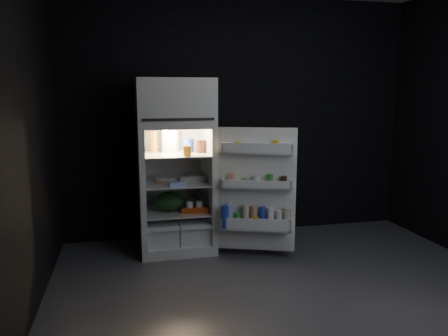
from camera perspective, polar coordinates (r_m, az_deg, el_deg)
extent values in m
cube|color=#4F4F55|center=(3.80, 8.91, -15.89)|extent=(4.00, 3.40, 0.00)
cube|color=black|center=(5.05, 2.10, 6.52)|extent=(4.00, 0.00, 2.70)
cube|color=black|center=(3.25, -25.24, 3.78)|extent=(0.00, 3.40, 2.70)
cube|color=white|center=(4.77, -6.18, -9.73)|extent=(0.76, 0.70, 0.10)
cube|color=white|center=(4.56, -10.76, -2.24)|extent=(0.05, 0.70, 1.20)
cube|color=white|center=(4.64, -1.98, -1.86)|extent=(0.05, 0.70, 1.20)
cube|color=white|center=(4.91, -6.78, -1.29)|extent=(0.66, 0.05, 1.20)
cube|color=white|center=(4.50, -6.48, 5.81)|extent=(0.76, 0.70, 0.06)
cube|color=white|center=(4.49, -6.54, 8.87)|extent=(0.76, 0.70, 0.42)
cube|color=black|center=(4.15, -5.93, 6.32)|extent=(0.68, 0.01, 0.02)
cube|color=white|center=(4.54, -10.39, -2.29)|extent=(0.01, 0.65, 1.20)
cube|color=white|center=(4.61, -2.27, -1.94)|extent=(0.01, 0.65, 1.20)
cube|color=white|center=(4.48, -6.44, 5.36)|extent=(0.66, 0.65, 0.01)
cube|color=white|center=(4.72, -6.16, -9.21)|extent=(0.66, 0.65, 0.01)
cube|color=white|center=(4.51, -6.37, 1.86)|extent=(0.65, 0.63, 0.01)
cube|color=white|center=(4.56, -6.30, -1.87)|extent=(0.65, 0.63, 0.01)
cube|color=white|center=(4.63, -6.23, -5.51)|extent=(0.65, 0.63, 0.01)
cube|color=white|center=(4.69, -8.23, -7.90)|extent=(0.32, 0.59, 0.22)
cube|color=white|center=(4.73, -4.21, -7.68)|extent=(0.32, 0.59, 0.22)
cube|color=white|center=(4.36, -7.90, -8.05)|extent=(0.32, 0.02, 0.03)
cube|color=white|center=(4.39, -3.57, -7.81)|extent=(0.32, 0.02, 0.03)
cube|color=#FFE5B2|center=(4.43, -6.36, 5.04)|extent=(0.14, 0.14, 0.02)
cube|color=white|center=(4.30, 4.31, -2.83)|extent=(0.73, 0.31, 1.22)
cube|color=white|center=(4.27, 4.29, -2.91)|extent=(0.68, 0.26, 1.18)
cube|color=white|center=(4.17, 4.33, 1.93)|extent=(0.67, 0.32, 0.02)
cube|color=white|center=(4.13, 4.31, 2.39)|extent=(0.64, 0.26, 0.10)
cube|color=white|center=(4.16, 8.88, 2.35)|extent=(0.05, 0.09, 0.10)
cube|color=white|center=(4.19, -0.18, 2.53)|extent=(0.05, 0.09, 0.10)
cube|color=white|center=(4.22, 4.26, -2.59)|extent=(0.67, 0.33, 0.02)
cube|color=white|center=(4.17, 4.24, -2.25)|extent=(0.64, 0.26, 0.09)
cube|color=white|center=(4.21, 8.76, -2.23)|extent=(0.05, 0.10, 0.09)
cube|color=white|center=(4.24, -0.19, -2.02)|extent=(0.05, 0.10, 0.09)
cube|color=white|center=(4.31, 4.18, -7.91)|extent=(0.69, 0.37, 0.02)
cube|color=white|center=(4.23, 4.14, -7.46)|extent=(0.64, 0.26, 0.13)
cube|color=white|center=(4.29, 8.63, -7.33)|extent=(0.07, 0.14, 0.13)
cube|color=white|center=(4.32, -0.22, -7.08)|extent=(0.07, 0.14, 0.13)
cube|color=white|center=(4.15, 4.34, 3.19)|extent=(0.65, 0.31, 0.02)
cylinder|color=yellow|center=(4.15, 6.82, 2.83)|extent=(0.07, 0.07, 0.12)
cylinder|color=beige|center=(4.16, 4.89, 2.62)|extent=(0.08, 0.08, 0.08)
cylinder|color=yellow|center=(4.17, 1.86, 2.81)|extent=(0.08, 0.08, 0.10)
cylinder|color=black|center=(4.20, 7.82, -1.80)|extent=(0.07, 0.07, 0.11)
cylinder|color=#338C33|center=(4.20, 6.05, -1.66)|extent=(0.07, 0.07, 0.13)
cylinder|color=silver|center=(4.21, 4.27, -1.72)|extent=(0.07, 0.07, 0.11)
cylinder|color=#338C33|center=(4.22, 2.64, -1.92)|extent=(0.08, 0.08, 0.07)
cylinder|color=tan|center=(4.22, 1.02, -1.52)|extent=(0.07, 0.07, 0.13)
cylinder|color=beige|center=(4.27, 8.25, -6.55)|extent=(0.10, 0.10, 0.21)
cylinder|color=white|center=(4.27, 7.16, -6.72)|extent=(0.08, 0.08, 0.18)
cylinder|color=white|center=(4.27, 6.09, -6.53)|extent=(0.09, 0.09, 0.20)
cylinder|color=#2036B1|center=(4.27, 5.01, -6.46)|extent=(0.08, 0.08, 0.21)
cylinder|color=tan|center=(4.27, 3.93, -6.39)|extent=(0.09, 0.09, 0.22)
cylinder|color=beige|center=(4.28, 2.85, -6.30)|extent=(0.09, 0.09, 0.23)
cylinder|color=#338C33|center=(4.29, 1.78, -6.79)|extent=(0.08, 0.08, 0.14)
cylinder|color=#92ADE1|center=(4.29, 0.71, -6.33)|extent=(0.09, 0.09, 0.21)
cylinder|color=orange|center=(4.25, 4.16, -7.18)|extent=(0.08, 0.08, 0.12)
cylinder|color=#2036B1|center=(4.26, 0.11, -6.37)|extent=(0.09, 0.09, 0.22)
cylinder|color=white|center=(4.26, 0.72, -4.56)|extent=(0.05, 0.05, 0.02)
cube|color=white|center=(4.58, -6.97, 3.56)|extent=(0.19, 0.19, 0.24)
cylinder|color=#2036B1|center=(4.59, -4.65, 2.98)|extent=(0.13, 0.13, 0.14)
cylinder|color=black|center=(4.53, -3.04, 2.85)|extent=(0.11, 0.11, 0.13)
cylinder|color=#B3661C|center=(4.59, -9.10, 3.40)|extent=(0.09, 0.09, 0.22)
cube|color=orange|center=(4.29, -4.81, 2.24)|extent=(0.08, 0.07, 0.10)
cube|color=gray|center=(4.50, -4.24, -1.47)|extent=(0.30, 0.16, 0.07)
cylinder|color=tan|center=(4.60, -7.28, -1.46)|extent=(0.42, 0.42, 0.04)
cube|color=#92ADE1|center=(4.36, -6.19, -2.06)|extent=(0.19, 0.13, 0.04)
cube|color=beige|center=(4.71, -4.29, -1.09)|extent=(0.12, 0.10, 0.05)
ellipsoid|color=#193815|center=(4.58, -7.11, -4.36)|extent=(0.32, 0.27, 0.20)
cube|color=#BB3C10|center=(4.53, -3.77, -5.41)|extent=(0.30, 0.19, 0.05)
cylinder|color=#BB3C10|center=(4.81, -4.08, -4.27)|extent=(0.09, 0.09, 0.09)
cylinder|color=silver|center=(4.77, -4.13, -4.39)|extent=(0.07, 0.07, 0.09)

